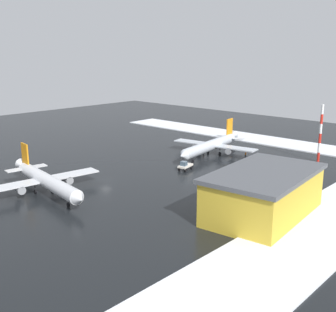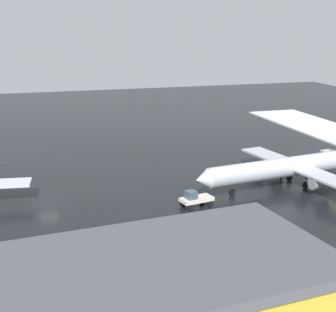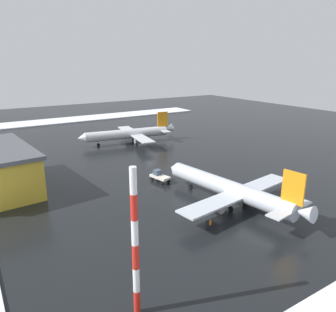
{
  "view_description": "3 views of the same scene",
  "coord_description": "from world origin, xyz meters",
  "px_view_note": "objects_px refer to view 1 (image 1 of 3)",
  "views": [
    {
      "loc": [
        -60.97,
        -77.14,
        30.11
      ],
      "look_at": [
        19.46,
        -2.45,
        2.82
      ],
      "focal_mm": 45.0,
      "sensor_mm": 36.0,
      "label": 1
    },
    {
      "loc": [
        -4.09,
        -72.21,
        25.41
      ],
      "look_at": [
        18.16,
        0.06,
        5.4
      ],
      "focal_mm": 55.0,
      "sensor_mm": 36.0,
      "label": 2
    },
    {
      "loc": [
        77.4,
        -42.57,
        25.53
      ],
      "look_at": [
        14.27,
        -2.94,
        3.66
      ],
      "focal_mm": 35.0,
      "sensor_mm": 36.0,
      "label": 3
    }
  ],
  "objects_px": {
    "airplane_far_rear": "(47,181)",
    "antenna_mast": "(320,133)",
    "ground_crew_mid_apron": "(246,154)",
    "cargo_hangar": "(264,193)",
    "ground_crew_by_nose_gear": "(203,150)",
    "pushback_tug": "(185,165)",
    "airplane_parked_portside": "(211,145)"
  },
  "relations": [
    {
      "from": "airplane_far_rear",
      "to": "pushback_tug",
      "type": "height_order",
      "value": "airplane_far_rear"
    },
    {
      "from": "antenna_mast",
      "to": "cargo_hangar",
      "type": "distance_m",
      "value": 47.09
    },
    {
      "from": "pushback_tug",
      "to": "ground_crew_by_nose_gear",
      "type": "relative_size",
      "value": 2.89
    },
    {
      "from": "airplane_far_rear",
      "to": "ground_crew_by_nose_gear",
      "type": "relative_size",
      "value": 18.36
    },
    {
      "from": "airplane_parked_portside",
      "to": "airplane_far_rear",
      "type": "height_order",
      "value": "airplane_parked_portside"
    },
    {
      "from": "ground_crew_mid_apron",
      "to": "airplane_far_rear",
      "type": "bearing_deg",
      "value": 162.22
    },
    {
      "from": "ground_crew_mid_apron",
      "to": "cargo_hangar",
      "type": "distance_m",
      "value": 45.47
    },
    {
      "from": "airplane_parked_portside",
      "to": "antenna_mast",
      "type": "bearing_deg",
      "value": 111.16
    },
    {
      "from": "ground_crew_by_nose_gear",
      "to": "airplane_parked_portside",
      "type": "bearing_deg",
      "value": -97.49
    },
    {
      "from": "airplane_far_rear",
      "to": "pushback_tug",
      "type": "xyz_separation_m",
      "value": [
        34.8,
        -9.51,
        -1.8
      ]
    },
    {
      "from": "airplane_parked_portside",
      "to": "ground_crew_by_nose_gear",
      "type": "bearing_deg",
      "value": -111.07
    },
    {
      "from": "ground_crew_mid_apron",
      "to": "antenna_mast",
      "type": "xyz_separation_m",
      "value": [
        9.67,
        -17.67,
        7.11
      ]
    },
    {
      "from": "airplane_parked_portside",
      "to": "ground_crew_mid_apron",
      "type": "relative_size",
      "value": 18.83
    },
    {
      "from": "cargo_hangar",
      "to": "antenna_mast",
      "type": "bearing_deg",
      "value": 6.07
    },
    {
      "from": "ground_crew_by_nose_gear",
      "to": "cargo_hangar",
      "type": "relative_size",
      "value": 0.06
    },
    {
      "from": "airplane_parked_portside",
      "to": "airplane_far_rear",
      "type": "relative_size",
      "value": 1.03
    },
    {
      "from": "airplane_far_rear",
      "to": "ground_crew_mid_apron",
      "type": "bearing_deg",
      "value": 84.51
    },
    {
      "from": "airplane_far_rear",
      "to": "cargo_hangar",
      "type": "relative_size",
      "value": 1.19
    },
    {
      "from": "pushback_tug",
      "to": "airplane_parked_portside",
      "type": "bearing_deg",
      "value": -176.41
    },
    {
      "from": "antenna_mast",
      "to": "airplane_parked_portside",
      "type": "bearing_deg",
      "value": 119.31
    },
    {
      "from": "airplane_far_rear",
      "to": "pushback_tug",
      "type": "relative_size",
      "value": 6.34
    },
    {
      "from": "airplane_far_rear",
      "to": "ground_crew_by_nose_gear",
      "type": "distance_m",
      "value": 52.9
    },
    {
      "from": "ground_crew_mid_apron",
      "to": "cargo_hangar",
      "type": "height_order",
      "value": "cargo_hangar"
    },
    {
      "from": "airplane_far_rear",
      "to": "ground_crew_mid_apron",
      "type": "distance_m",
      "value": 58.86
    },
    {
      "from": "airplane_far_rear",
      "to": "antenna_mast",
      "type": "xyz_separation_m",
      "value": [
        66.9,
        -31.25,
        5.0
      ]
    },
    {
      "from": "airplane_far_rear",
      "to": "antenna_mast",
      "type": "bearing_deg",
      "value": 72.83
    },
    {
      "from": "airplane_far_rear",
      "to": "cargo_hangar",
      "type": "bearing_deg",
      "value": 35.05
    },
    {
      "from": "airplane_far_rear",
      "to": "ground_crew_mid_apron",
      "type": "xyz_separation_m",
      "value": [
        57.23,
        -13.58,
        -2.11
      ]
    },
    {
      "from": "ground_crew_by_nose_gear",
      "to": "antenna_mast",
      "type": "bearing_deg",
      "value": -59.33
    },
    {
      "from": "airplane_far_rear",
      "to": "antenna_mast",
      "type": "height_order",
      "value": "antenna_mast"
    },
    {
      "from": "pushback_tug",
      "to": "cargo_hangar",
      "type": "height_order",
      "value": "cargo_hangar"
    },
    {
      "from": "airplane_far_rear",
      "to": "ground_crew_by_nose_gear",
      "type": "xyz_separation_m",
      "value": [
        52.84,
        -1.42,
        -2.11
      ]
    }
  ]
}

